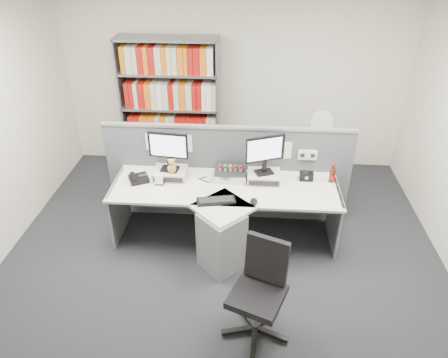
# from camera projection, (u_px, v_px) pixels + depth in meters

# --- Properties ---
(ground) EXTENTS (5.50, 5.50, 0.00)m
(ground) POSITION_uv_depth(u_px,v_px,m) (220.00, 284.00, 4.40)
(ground) COLOR #2A2C32
(ground) RESTS_ON ground
(room_shell) EXTENTS (5.04, 5.54, 2.72)m
(room_shell) POSITION_uv_depth(u_px,v_px,m) (219.00, 131.00, 3.47)
(room_shell) COLOR silver
(room_shell) RESTS_ON ground
(partition) EXTENTS (3.00, 0.08, 1.27)m
(partition) POSITION_uv_depth(u_px,v_px,m) (228.00, 173.00, 5.13)
(partition) COLOR #53565E
(partition) RESTS_ON ground
(desk) EXTENTS (2.60, 1.20, 0.72)m
(desk) POSITION_uv_depth(u_px,v_px,m) (224.00, 216.00, 4.67)
(desk) COLOR silver
(desk) RESTS_ON ground
(monitor_riser_left) EXTENTS (0.38, 0.31, 0.10)m
(monitor_riser_left) POSITION_uv_depth(u_px,v_px,m) (170.00, 173.00, 4.87)
(monitor_riser_left) COLOR beige
(monitor_riser_left) RESTS_ON desk
(monitor_riser_right) EXTENTS (0.38, 0.31, 0.10)m
(monitor_riser_right) POSITION_uv_depth(u_px,v_px,m) (264.00, 177.00, 4.80)
(monitor_riser_right) COLOR beige
(monitor_riser_right) RESTS_ON desk
(monitor_left) EXTENTS (0.46, 0.17, 0.47)m
(monitor_left) POSITION_uv_depth(u_px,v_px,m) (168.00, 148.00, 4.70)
(monitor_left) COLOR black
(monitor_left) RESTS_ON monitor_riser_left
(monitor_right) EXTENTS (0.43, 0.21, 0.46)m
(monitor_right) POSITION_uv_depth(u_px,v_px,m) (265.00, 152.00, 4.63)
(monitor_right) COLOR black
(monitor_right) RESTS_ON monitor_riser_right
(desktop_pc) EXTENTS (0.37, 0.33, 0.10)m
(desktop_pc) POSITION_uv_depth(u_px,v_px,m) (230.00, 174.00, 4.87)
(desktop_pc) COLOR black
(desktop_pc) RESTS_ON desk
(figurines) EXTENTS (0.29, 0.05, 0.09)m
(figurines) POSITION_uv_depth(u_px,v_px,m) (230.00, 167.00, 4.80)
(figurines) COLOR beige
(figurines) RESTS_ON desktop_pc
(keyboard) EXTENTS (0.44, 0.24, 0.03)m
(keyboard) POSITION_uv_depth(u_px,v_px,m) (216.00, 201.00, 4.45)
(keyboard) COLOR black
(keyboard) RESTS_ON desk
(mouse) EXTENTS (0.08, 0.12, 0.05)m
(mouse) POSITION_uv_depth(u_px,v_px,m) (254.00, 201.00, 4.42)
(mouse) COLOR black
(mouse) RESTS_ON desk
(desk_phone) EXTENTS (0.28, 0.27, 0.09)m
(desk_phone) POSITION_uv_depth(u_px,v_px,m) (138.00, 178.00, 4.80)
(desk_phone) COLOR black
(desk_phone) RESTS_ON desk
(desk_calendar) EXTENTS (0.10, 0.08, 0.12)m
(desk_calendar) POSITION_uv_depth(u_px,v_px,m) (159.00, 180.00, 4.73)
(desk_calendar) COLOR black
(desk_calendar) RESTS_ON desk
(plush_toy) EXTENTS (0.10, 0.10, 0.18)m
(plush_toy) POSITION_uv_depth(u_px,v_px,m) (172.00, 167.00, 4.75)
(plush_toy) COLOR #C28E40
(plush_toy) RESTS_ON monitor_riser_left
(speaker) EXTENTS (0.16, 0.09, 0.11)m
(speaker) POSITION_uv_depth(u_px,v_px,m) (306.00, 176.00, 4.81)
(speaker) COLOR black
(speaker) RESTS_ON desk
(cola_bottle) EXTENTS (0.07, 0.07, 0.23)m
(cola_bottle) POSITION_uv_depth(u_px,v_px,m) (332.00, 175.00, 4.76)
(cola_bottle) COLOR #3F190A
(cola_bottle) RESTS_ON desk
(shelving_unit) EXTENTS (1.41, 0.40, 2.00)m
(shelving_unit) POSITION_uv_depth(u_px,v_px,m) (171.00, 109.00, 6.02)
(shelving_unit) COLOR gray
(shelving_unit) RESTS_ON ground
(filing_cabinet) EXTENTS (0.45, 0.61, 0.70)m
(filing_cabinet) POSITION_uv_depth(u_px,v_px,m) (315.00, 167.00, 5.84)
(filing_cabinet) COLOR gray
(filing_cabinet) RESTS_ON ground
(desk_fan) EXTENTS (0.30, 0.18, 0.50)m
(desk_fan) POSITION_uv_depth(u_px,v_px,m) (321.00, 124.00, 5.50)
(desk_fan) COLOR white
(desk_fan) RESTS_ON filing_cabinet
(office_chair) EXTENTS (0.63, 0.63, 0.94)m
(office_chair) POSITION_uv_depth(u_px,v_px,m) (260.00, 287.00, 3.69)
(office_chair) COLOR silver
(office_chair) RESTS_ON ground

